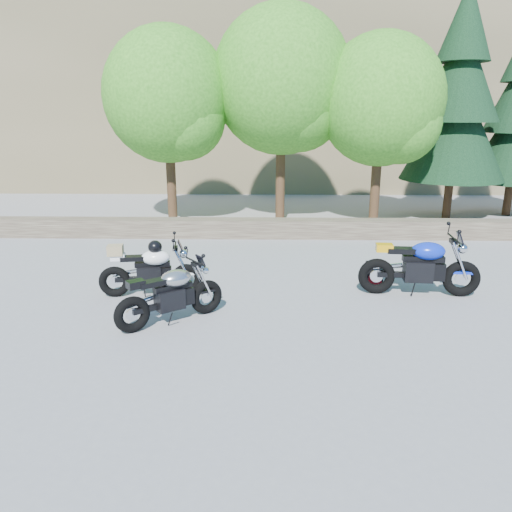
{
  "coord_description": "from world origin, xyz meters",
  "views": [
    {
      "loc": [
        0.4,
        -7.82,
        3.28
      ],
      "look_at": [
        0.2,
        1.0,
        0.75
      ],
      "focal_mm": 35.0,
      "sensor_mm": 36.0,
      "label": 1
    }
  ],
  "objects_px": {
    "silver_bike": "(171,295)",
    "blue_bike": "(420,267)",
    "white_bike": "(150,269)",
    "backpack": "(374,273)"
  },
  "relations": [
    {
      "from": "blue_bike",
      "to": "backpack",
      "type": "height_order",
      "value": "blue_bike"
    },
    {
      "from": "silver_bike",
      "to": "backpack",
      "type": "xyz_separation_m",
      "value": [
        3.68,
        2.01,
        -0.26
      ]
    },
    {
      "from": "silver_bike",
      "to": "white_bike",
      "type": "height_order",
      "value": "white_bike"
    },
    {
      "from": "silver_bike",
      "to": "blue_bike",
      "type": "relative_size",
      "value": 0.72
    },
    {
      "from": "blue_bike",
      "to": "backpack",
      "type": "distance_m",
      "value": 1.0
    },
    {
      "from": "silver_bike",
      "to": "backpack",
      "type": "distance_m",
      "value": 4.2
    },
    {
      "from": "silver_bike",
      "to": "blue_bike",
      "type": "xyz_separation_m",
      "value": [
        4.38,
        1.37,
        0.08
      ]
    },
    {
      "from": "backpack",
      "to": "white_bike",
      "type": "bearing_deg",
      "value": -168.35
    },
    {
      "from": "silver_bike",
      "to": "white_bike",
      "type": "distance_m",
      "value": 1.39
    },
    {
      "from": "silver_bike",
      "to": "blue_bike",
      "type": "height_order",
      "value": "blue_bike"
    }
  ]
}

